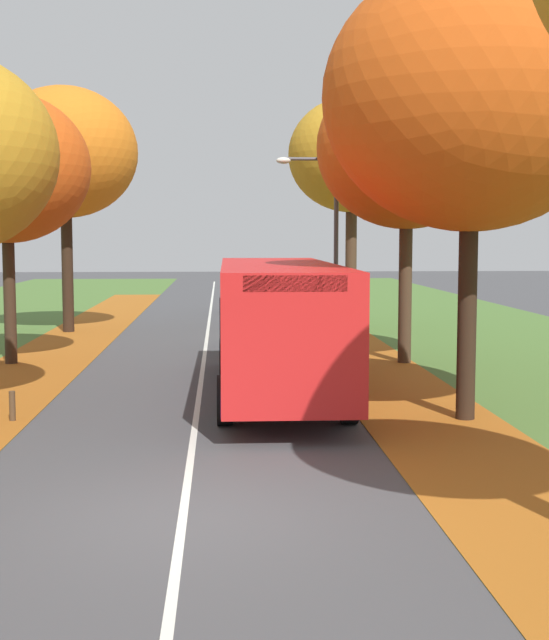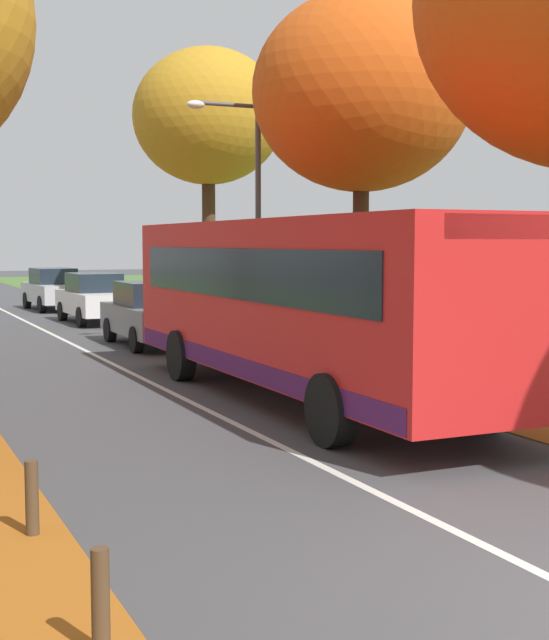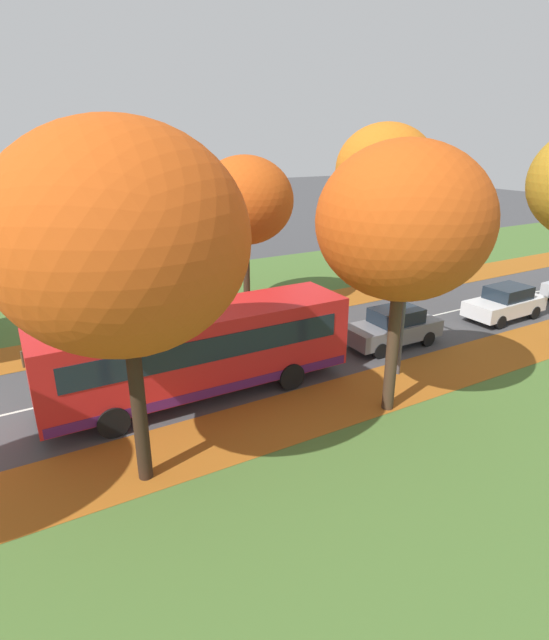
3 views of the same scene
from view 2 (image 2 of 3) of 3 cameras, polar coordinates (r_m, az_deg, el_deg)
name	(u,v)px [view 2 (image 2 of 3)]	position (r m, az deg, el deg)	size (l,w,h in m)	color
grass_verge_right	(355,326)	(28.17, 5.21, -0.36)	(12.00, 90.00, 0.01)	#476B2D
leaf_litter_right	(313,355)	(20.75, 2.45, -2.25)	(2.80, 60.00, 0.00)	#9E5619
road_centre_line	(62,339)	(24.92, -13.47, -1.18)	(0.12, 80.00, 0.01)	silver
tree_right_mid	(362,93)	(21.16, 5.61, 14.27)	(5.06, 5.06, 8.34)	#422D1E
tree_right_far	(208,117)	(29.95, -4.27, 12.80)	(4.93, 4.93, 8.95)	#422D1E
bollard_third	(101,602)	(6.03, -11.07, -17.30)	(0.12, 0.12, 0.70)	#4C3823
bollard_fourth	(32,498)	(8.40, -15.26, -10.96)	(0.12, 0.12, 0.68)	#4C3823
streetlamp_right	(246,196)	(21.82, -1.85, 7.92)	(1.89, 0.28, 6.00)	#47474C
bus	(304,298)	(14.72, 1.90, 1.40)	(2.72, 10.42, 2.98)	red
car_grey_lead	(152,314)	(22.82, -7.85, 0.40)	(1.82, 4.22, 1.62)	slate
car_white_following	(95,298)	(29.58, -11.42, 1.39)	(1.86, 4.24, 1.62)	silver
car_silver_third_in_line	(54,289)	(35.65, -13.93, 1.94)	(1.93, 4.27, 1.62)	#B7BABF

